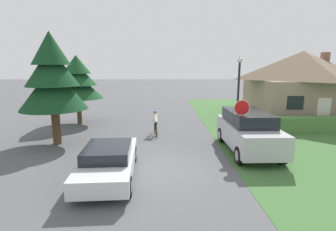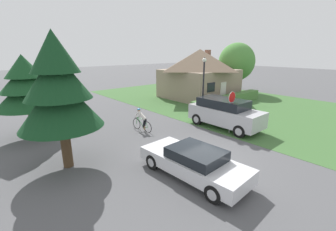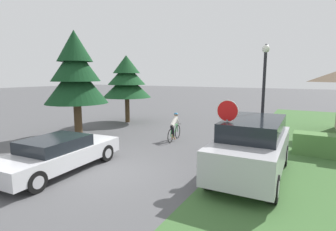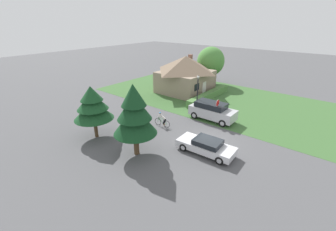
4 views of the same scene
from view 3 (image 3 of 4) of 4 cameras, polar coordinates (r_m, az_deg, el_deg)
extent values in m
plane|color=#515154|center=(9.69, -12.84, -12.13)|extent=(140.00, 140.00, 0.00)
cube|color=silver|center=(10.28, -22.69, -8.08)|extent=(2.09, 4.79, 0.56)
cube|color=black|center=(10.06, -23.46, -5.62)|extent=(1.73, 2.22, 0.41)
cylinder|color=black|center=(11.98, -19.59, -6.70)|extent=(0.26, 0.68, 0.67)
cylinder|color=#ADADB2|center=(11.98, -19.59, -6.70)|extent=(0.25, 0.40, 0.39)
cylinder|color=black|center=(10.89, -13.31, -7.95)|extent=(0.26, 0.68, 0.67)
cylinder|color=#ADADB2|center=(10.89, -13.31, -7.95)|extent=(0.25, 0.40, 0.39)
cylinder|color=black|center=(10.10, -32.73, -10.45)|extent=(0.26, 0.68, 0.67)
cylinder|color=#ADADB2|center=(10.10, -32.73, -10.45)|extent=(0.25, 0.40, 0.39)
cylinder|color=black|center=(8.78, -26.83, -12.77)|extent=(0.26, 0.68, 0.67)
cylinder|color=#ADADB2|center=(8.78, -26.83, -12.77)|extent=(0.25, 0.40, 0.39)
torus|color=black|center=(13.42, 0.54, -4.48)|extent=(0.12, 0.74, 0.74)
torus|color=black|center=(14.41, 2.12, -3.57)|extent=(0.12, 0.74, 0.74)
cylinder|color=#338C3F|center=(13.64, 0.96, -3.63)|extent=(0.06, 0.19, 0.55)
cylinder|color=#338C3F|center=(14.00, 1.55, -3.21)|extent=(0.11, 0.67, 0.62)
cylinder|color=#338C3F|center=(13.87, 1.45, -2.17)|extent=(0.13, 0.80, 0.08)
cylinder|color=#338C3F|center=(13.59, 0.81, -4.58)|extent=(0.08, 0.36, 0.16)
cylinder|color=#338C3F|center=(13.47, 0.69, -3.52)|extent=(0.06, 0.22, 0.43)
cylinder|color=#338C3F|center=(14.32, 2.07, -2.69)|extent=(0.05, 0.13, 0.47)
cylinder|color=black|center=(14.24, 2.02, -1.80)|extent=(0.44, 0.07, 0.02)
ellipsoid|color=black|center=(13.51, 0.85, -2.48)|extent=(0.10, 0.21, 0.05)
cylinder|color=black|center=(13.54, 0.80, -3.20)|extent=(0.14, 0.27, 0.46)
cylinder|color=black|center=(13.70, 1.12, -3.40)|extent=(0.14, 0.27, 0.61)
cylinder|color=#8C6647|center=(13.69, 0.92, -4.62)|extent=(0.08, 0.08, 0.30)
cylinder|color=#8C6647|center=(13.83, 1.41, -4.89)|extent=(0.17, 0.08, 0.21)
cylinder|color=silver|center=(13.74, 1.30, -1.34)|extent=(0.30, 0.73, 0.55)
cylinder|color=silver|center=(13.99, 1.62, -1.23)|extent=(0.10, 0.27, 0.36)
cylinder|color=silver|center=(14.24, 2.13, -1.06)|extent=(0.10, 0.27, 0.36)
sphere|color=#8C6647|center=(13.97, 1.75, 0.16)|extent=(0.19, 0.19, 0.19)
ellipsoid|color=#267FBF|center=(13.96, 1.75, 0.36)|extent=(0.22, 0.18, 0.12)
cube|color=#B7B7BC|center=(9.38, 17.71, -7.46)|extent=(2.06, 4.93, 1.02)
cube|color=black|center=(9.43, 18.20, -2.40)|extent=(1.80, 3.23, 0.58)
cylinder|color=black|center=(11.25, 14.64, -7.15)|extent=(0.28, 0.78, 0.78)
cylinder|color=#ADADB2|center=(11.25, 14.64, -7.15)|extent=(0.30, 0.46, 0.45)
cylinder|color=black|center=(11.01, 23.83, -7.97)|extent=(0.28, 0.78, 0.78)
cylinder|color=#ADADB2|center=(11.01, 23.83, -7.97)|extent=(0.30, 0.46, 0.45)
cylinder|color=black|center=(8.19, 9.04, -13.01)|extent=(0.28, 0.78, 0.78)
cylinder|color=#ADADB2|center=(8.19, 9.04, -13.01)|extent=(0.30, 0.46, 0.45)
cylinder|color=black|center=(7.85, 21.90, -14.53)|extent=(0.28, 0.78, 0.78)
cylinder|color=#ADADB2|center=(7.85, 21.90, -14.53)|extent=(0.30, 0.46, 0.45)
cylinder|color=gray|center=(8.71, 12.55, -7.46)|extent=(0.07, 0.07, 2.03)
cylinder|color=red|center=(8.45, 12.84, 0.98)|extent=(0.65, 0.03, 0.65)
cylinder|color=silver|center=(8.45, 12.84, 0.98)|extent=(0.69, 0.02, 0.69)
cylinder|color=black|center=(11.08, 19.91, 1.64)|extent=(0.12, 0.12, 4.29)
sphere|color=white|center=(11.06, 20.53, 13.43)|extent=(0.29, 0.29, 0.29)
cone|color=black|center=(11.07, 20.57, 14.18)|extent=(0.17, 0.17, 0.12)
cylinder|color=#4C3823|center=(15.61, -18.98, -0.88)|extent=(0.43, 0.43, 1.89)
cone|color=#143D1E|center=(15.42, -19.36, 6.64)|extent=(3.40, 3.40, 2.21)
cone|color=#143D1E|center=(15.43, -19.56, 10.66)|extent=(2.66, 2.66, 1.94)
cone|color=#143D1E|center=(15.50, -19.74, 14.11)|extent=(1.91, 1.91, 1.68)
cylinder|color=#4C3823|center=(19.51, -8.84, 1.24)|extent=(0.33, 0.33, 1.84)
cone|color=#194723|center=(19.36, -8.96, 6.42)|extent=(3.49, 3.49, 1.68)
cone|color=#194723|center=(19.35, -9.02, 8.86)|extent=(2.72, 2.72, 1.48)
cone|color=#194723|center=(19.37, -9.07, 10.97)|extent=(1.95, 1.95, 1.28)
camera|label=1|loc=(6.65, -92.22, 6.17)|focal=28.00mm
camera|label=2|loc=(14.13, -60.58, 10.83)|focal=24.00mm
camera|label=4|loc=(22.96, -67.89, 20.39)|focal=24.00mm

